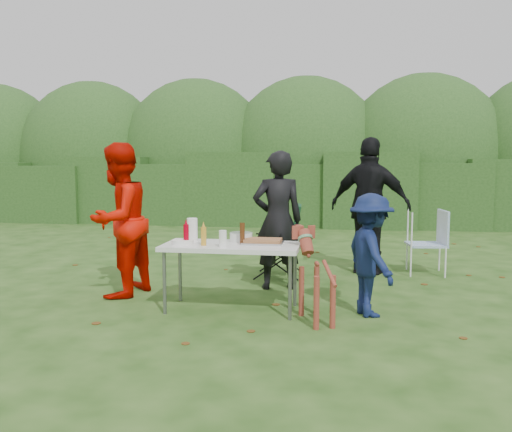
% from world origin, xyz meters
% --- Properties ---
extents(ground, '(80.00, 80.00, 0.00)m').
position_xyz_m(ground, '(0.00, 0.00, 0.00)').
color(ground, '#1E4211').
extents(hedge_row, '(22.00, 1.40, 1.70)m').
position_xyz_m(hedge_row, '(0.00, 8.00, 0.85)').
color(hedge_row, '#23471C').
rests_on(hedge_row, ground).
extents(shrub_backdrop, '(20.00, 2.60, 3.20)m').
position_xyz_m(shrub_backdrop, '(0.00, 9.60, 1.60)').
color(shrub_backdrop, '#3D6628').
rests_on(shrub_backdrop, ground).
extents(folding_table, '(1.50, 0.70, 0.74)m').
position_xyz_m(folding_table, '(-0.10, 0.02, 0.69)').
color(folding_table, silver).
rests_on(folding_table, ground).
extents(person_cook, '(0.74, 0.60, 1.78)m').
position_xyz_m(person_cook, '(0.28, 1.11, 0.89)').
color(person_cook, black).
rests_on(person_cook, ground).
extents(person_red_jacket, '(0.89, 1.04, 1.87)m').
position_xyz_m(person_red_jacket, '(-1.59, 0.42, 0.94)').
color(person_red_jacket, '#CD0D00').
rests_on(person_red_jacket, ground).
extents(person_black_puffy, '(1.26, 0.82, 1.99)m').
position_xyz_m(person_black_puffy, '(1.49, 2.26, 1.00)').
color(person_black_puffy, black).
rests_on(person_black_puffy, ground).
extents(child, '(0.78, 0.97, 1.31)m').
position_xyz_m(child, '(1.41, 0.06, 0.66)').
color(child, '#0F1A43').
rests_on(child, ground).
extents(dog, '(0.73, 1.05, 0.92)m').
position_xyz_m(dog, '(0.86, -0.27, 0.46)').
color(dog, brown).
rests_on(dog, ground).
extents(camping_chair, '(0.71, 0.71, 1.04)m').
position_xyz_m(camping_chair, '(0.20, 1.83, 0.52)').
color(camping_chair, '#11391E').
rests_on(camping_chair, ground).
extents(lawn_chair, '(0.63, 0.63, 0.95)m').
position_xyz_m(lawn_chair, '(2.30, 2.36, 0.47)').
color(lawn_chair, '#4576B7').
rests_on(lawn_chair, ground).
extents(food_tray, '(0.45, 0.30, 0.02)m').
position_xyz_m(food_tray, '(0.24, 0.11, 0.75)').
color(food_tray, '#B7B7BA').
rests_on(food_tray, folding_table).
extents(focaccia_bread, '(0.40, 0.26, 0.04)m').
position_xyz_m(focaccia_bread, '(0.24, 0.11, 0.78)').
color(focaccia_bread, '#986139').
rests_on(focaccia_bread, food_tray).
extents(mustard_bottle, '(0.06, 0.06, 0.20)m').
position_xyz_m(mustard_bottle, '(-0.38, -0.11, 0.84)').
color(mustard_bottle, gold).
rests_on(mustard_bottle, folding_table).
extents(ketchup_bottle, '(0.06, 0.06, 0.22)m').
position_xyz_m(ketchup_bottle, '(-0.59, -0.07, 0.85)').
color(ketchup_bottle, '#9E0013').
rests_on(ketchup_bottle, folding_table).
extents(beer_bottle, '(0.06, 0.06, 0.24)m').
position_xyz_m(beer_bottle, '(0.02, 0.03, 0.86)').
color(beer_bottle, '#47230F').
rests_on(beer_bottle, folding_table).
extents(paper_towel_roll, '(0.12, 0.12, 0.26)m').
position_xyz_m(paper_towel_roll, '(-0.60, 0.20, 0.87)').
color(paper_towel_roll, white).
rests_on(paper_towel_roll, folding_table).
extents(cup_stack, '(0.08, 0.08, 0.18)m').
position_xyz_m(cup_stack, '(-0.15, -0.19, 0.83)').
color(cup_stack, white).
rests_on(cup_stack, folding_table).
extents(pasta_bowl, '(0.26, 0.26, 0.10)m').
position_xyz_m(pasta_bowl, '(-0.04, 0.25, 0.79)').
color(pasta_bowl, silver).
rests_on(pasta_bowl, folding_table).
extents(plate_stack, '(0.24, 0.24, 0.05)m').
position_xyz_m(plate_stack, '(-0.63, -0.07, 0.77)').
color(plate_stack, white).
rests_on(plate_stack, folding_table).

